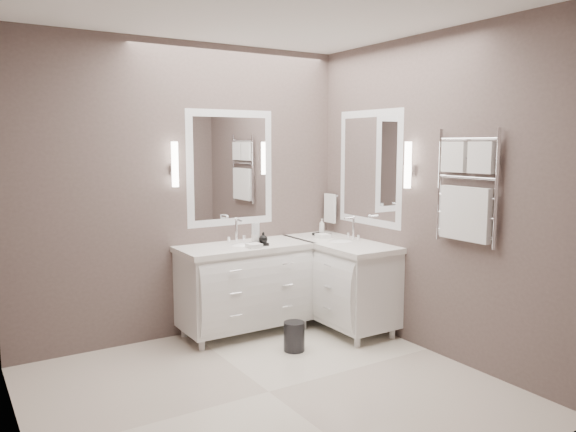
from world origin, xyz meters
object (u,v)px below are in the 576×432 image
towel_ladder (466,194)px  waste_bin (294,336)px  vanity_right (340,278)px  vanity_back (245,283)px

towel_ladder → waste_bin: 1.87m
waste_bin → vanity_right: bearing=23.3°
vanity_right → towel_ladder: towel_ladder is taller
vanity_right → waste_bin: bearing=-156.7°
towel_ladder → waste_bin: bearing=134.1°
vanity_back → vanity_right: (0.88, -0.33, 0.00)m
vanity_back → towel_ladder: 2.16m
vanity_back → vanity_right: size_ratio=1.00×
vanity_right → waste_bin: (-0.73, -0.31, -0.36)m
waste_bin → towel_ladder: bearing=-45.9°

